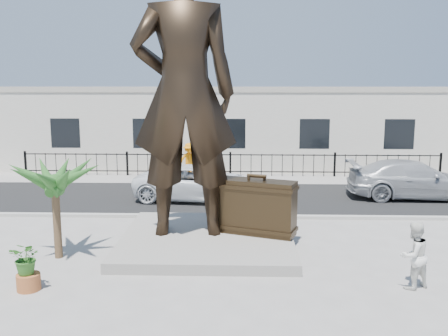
# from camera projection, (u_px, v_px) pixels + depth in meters

# --- Properties ---
(ground) EXTENTS (100.00, 100.00, 0.00)m
(ground) POSITION_uv_depth(u_px,v_px,m) (222.00, 261.00, 13.91)
(ground) COLOR #9E9991
(ground) RESTS_ON ground
(street) EXTENTS (40.00, 7.00, 0.01)m
(street) POSITION_uv_depth(u_px,v_px,m) (228.00, 196.00, 21.79)
(street) COLOR black
(street) RESTS_ON ground
(curb) EXTENTS (40.00, 0.25, 0.12)m
(curb) POSITION_uv_depth(u_px,v_px,m) (226.00, 216.00, 18.33)
(curb) COLOR #A5A399
(curb) RESTS_ON ground
(far_sidewalk) EXTENTS (40.00, 2.50, 0.02)m
(far_sidewalk) POSITION_uv_depth(u_px,v_px,m) (230.00, 179.00, 25.73)
(far_sidewalk) COLOR #9E9991
(far_sidewalk) RESTS_ON ground
(plinth) EXTENTS (5.20, 5.20, 0.30)m
(plinth) POSITION_uv_depth(u_px,v_px,m) (207.00, 239.00, 15.37)
(plinth) COLOR gray
(plinth) RESTS_ON ground
(fence) EXTENTS (22.00, 0.10, 1.20)m
(fence) POSITION_uv_depth(u_px,v_px,m) (230.00, 165.00, 26.41)
(fence) COLOR black
(fence) RESTS_ON ground
(building) EXTENTS (28.00, 7.00, 4.40)m
(building) POSITION_uv_depth(u_px,v_px,m) (232.00, 128.00, 30.28)
(building) COLOR silver
(building) RESTS_ON ground
(statue) EXTENTS (3.34, 2.37, 8.65)m
(statue) POSITION_uv_depth(u_px,v_px,m) (184.00, 93.00, 14.86)
(statue) COLOR black
(statue) RESTS_ON plinth
(suitcase) EXTENTS (2.51, 1.55, 1.68)m
(suitcase) POSITION_uv_depth(u_px,v_px,m) (256.00, 207.00, 15.33)
(suitcase) COLOR #2E2113
(suitcase) RESTS_ON plinth
(tourist) EXTENTS (0.99, 0.91, 1.65)m
(tourist) POSITION_uv_depth(u_px,v_px,m) (414.00, 255.00, 11.98)
(tourist) COLOR white
(tourist) RESTS_ON ground
(car_white) EXTENTS (5.46, 2.97, 1.45)m
(car_white) POSITION_uv_depth(u_px,v_px,m) (197.00, 183.00, 21.07)
(car_white) COLOR white
(car_white) RESTS_ON street
(car_silver) EXTENTS (5.64, 2.45, 1.62)m
(car_silver) POSITION_uv_depth(u_px,v_px,m) (414.00, 179.00, 21.38)
(car_silver) COLOR #A4A6A9
(car_silver) RESTS_ON street
(worker) EXTENTS (1.34, 1.12, 1.80)m
(worker) POSITION_uv_depth(u_px,v_px,m) (189.00, 160.00, 25.94)
(worker) COLOR orange
(worker) RESTS_ON far_sidewalk
(palm_tree) EXTENTS (1.80, 1.80, 3.20)m
(palm_tree) POSITION_uv_depth(u_px,v_px,m) (59.00, 257.00, 14.22)
(palm_tree) COLOR #24531E
(palm_tree) RESTS_ON ground
(planter) EXTENTS (0.56, 0.56, 0.40)m
(planter) POSITION_uv_depth(u_px,v_px,m) (29.00, 282.00, 11.96)
(planter) COLOR #A8592C
(planter) RESTS_ON ground
(shrub) EXTENTS (0.83, 0.74, 0.82)m
(shrub) POSITION_uv_depth(u_px,v_px,m) (27.00, 258.00, 11.86)
(shrub) COLOR #306821
(shrub) RESTS_ON planter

